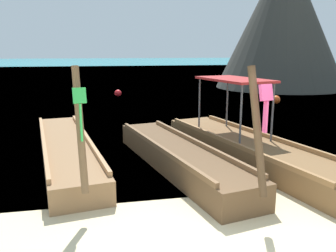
{
  "coord_description": "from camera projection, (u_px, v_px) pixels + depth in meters",
  "views": [
    {
      "loc": [
        -1.61,
        -3.53,
        2.71
      ],
      "look_at": [
        0.0,
        4.39,
        0.95
      ],
      "focal_mm": 37.19,
      "sensor_mm": 36.0,
      "label": 1
    }
  ],
  "objects": [
    {
      "name": "longtail_boat_orange_ribbon",
      "position": [
        251.0,
        148.0,
        8.71
      ],
      "size": [
        2.79,
        6.93,
        2.25
      ],
      "color": "brown",
      "rests_on": "ground"
    },
    {
      "name": "karst_rock",
      "position": [
        285.0,
        21.0,
        25.11
      ],
      "size": [
        9.81,
        9.2,
        9.93
      ],
      "color": "#383833",
      "rests_on": "ground"
    },
    {
      "name": "mooring_buoy_near",
      "position": [
        118.0,
        93.0,
        20.75
      ],
      "size": [
        0.41,
        0.41,
        0.41
      ],
      "color": "red",
      "rests_on": "sea_water"
    },
    {
      "name": "sea_water",
      "position": [
        105.0,
        65.0,
        64.0
      ],
      "size": [
        120.0,
        120.0,
        0.0
      ],
      "primitive_type": "plane",
      "color": "teal",
      "rests_on": "ground"
    },
    {
      "name": "longtail_boat_green_ribbon",
      "position": [
        66.0,
        149.0,
        8.8
      ],
      "size": [
        2.18,
        6.81,
        2.48
      ],
      "color": "olive",
      "rests_on": "ground"
    },
    {
      "name": "mooring_buoy_far",
      "position": [
        276.0,
        100.0,
        17.86
      ],
      "size": [
        0.44,
        0.44,
        0.44
      ],
      "color": "#EA5119",
      "rests_on": "sea_water"
    },
    {
      "name": "longtail_boat_pink_ribbon",
      "position": [
        179.0,
        157.0,
        8.1
      ],
      "size": [
        2.18,
        5.9,
        2.49
      ],
      "color": "brown",
      "rests_on": "ground"
    }
  ]
}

